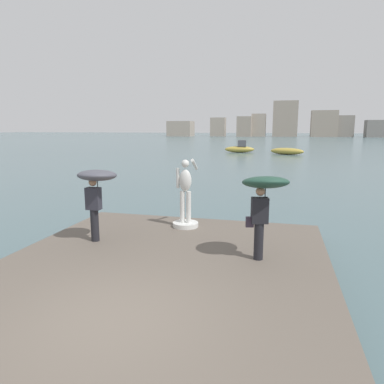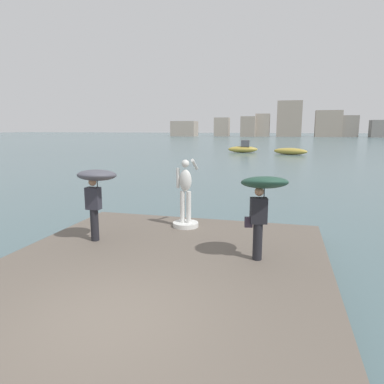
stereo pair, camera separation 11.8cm
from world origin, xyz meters
TOP-DOWN VIEW (x-y plane):
  - ground_plane at (0.00, 40.00)m, footprint 400.00×400.00m
  - pier at (0.00, 1.82)m, footprint 7.56×9.64m
  - statue_white_figure at (-0.26, 5.53)m, footprint 0.80×0.96m
  - onlooker_left at (-2.20, 3.60)m, footprint 1.05×1.07m
  - onlooker_right at (2.21, 3.30)m, footprint 1.31×1.33m
  - boat_near at (-3.10, 45.58)m, footprint 4.25×1.73m
  - boat_mid at (3.30, 43.24)m, footprint 4.66×2.81m
  - distant_skyline at (0.35, 140.52)m, footprint 82.47×11.42m

SIDE VIEW (x-z plane):
  - ground_plane at x=0.00m, z-range 0.00..0.00m
  - pier at x=0.00m, z-range 0.00..0.40m
  - boat_mid at x=3.30m, z-range 0.00..0.86m
  - boat_near at x=-3.10m, z-range -0.27..1.45m
  - statue_white_figure at x=-0.26m, z-range 0.13..2.27m
  - onlooker_left at x=-2.20m, z-range 0.99..2.98m
  - onlooker_right at x=2.21m, z-range 0.97..3.02m
  - distant_skyline at x=0.35m, z-range -2.28..11.47m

